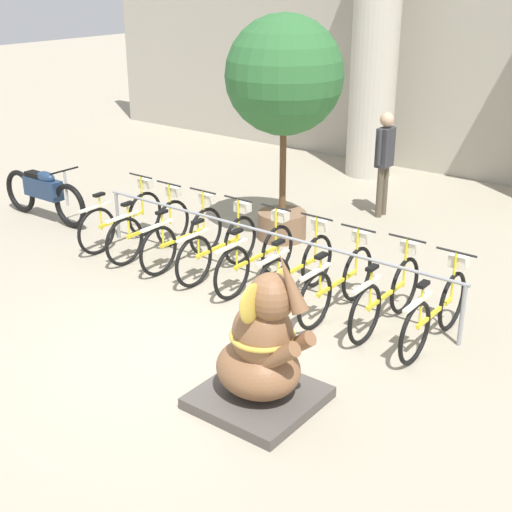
{
  "coord_description": "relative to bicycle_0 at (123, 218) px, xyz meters",
  "views": [
    {
      "loc": [
        4.79,
        -5.07,
        4.0
      ],
      "look_at": [
        0.35,
        0.73,
        1.0
      ],
      "focal_mm": 50.0,
      "sensor_mm": 36.0,
      "label": 1
    }
  ],
  "objects": [
    {
      "name": "bike_rack",
      "position": [
        2.56,
        0.11,
        0.23
      ],
      "size": [
        5.71,
        0.05,
        0.77
      ],
      "color": "gray",
      "rests_on": "ground_plane"
    },
    {
      "name": "bicycle_0",
      "position": [
        0.0,
        0.0,
        0.0
      ],
      "size": [
        0.48,
        1.69,
        1.0
      ],
      "color": "black",
      "rests_on": "ground_plane"
    },
    {
      "name": "column_left",
      "position": [
        1.03,
        5.76,
        2.21
      ],
      "size": [
        1.14,
        1.14,
        5.16
      ],
      "color": "#BCB7A8",
      "rests_on": "ground_plane"
    },
    {
      "name": "potted_tree",
      "position": [
        1.78,
        1.68,
        2.0
      ],
      "size": [
        1.74,
        1.74,
        3.38
      ],
      "color": "brown",
      "rests_on": "ground_plane"
    },
    {
      "name": "bicycle_6",
      "position": [
        3.83,
        -0.01,
        0.0
      ],
      "size": [
        0.48,
        1.69,
        1.0
      ],
      "color": "black",
      "rests_on": "ground_plane"
    },
    {
      "name": "bicycle_2",
      "position": [
        1.28,
        -0.01,
        0.0
      ],
      "size": [
        0.48,
        1.69,
        1.0
      ],
      "color": "black",
      "rests_on": "ground_plane"
    },
    {
      "name": "bicycle_1",
      "position": [
        0.64,
        -0.04,
        0.0
      ],
      "size": [
        0.48,
        1.69,
        1.0
      ],
      "color": "black",
      "rests_on": "ground_plane"
    },
    {
      "name": "bicycle_3",
      "position": [
        1.92,
        0.01,
        0.0
      ],
      "size": [
        0.48,
        1.69,
        1.0
      ],
      "color": "black",
      "rests_on": "ground_plane"
    },
    {
      "name": "motorcycle",
      "position": [
        -1.88,
        -0.02,
        0.06
      ],
      "size": [
        2.06,
        0.55,
        0.97
      ],
      "color": "black",
      "rests_on": "ground_plane"
    },
    {
      "name": "bicycle_7",
      "position": [
        4.47,
        0.03,
        0.0
      ],
      "size": [
        0.48,
        1.69,
        1.0
      ],
      "color": "black",
      "rests_on": "ground_plane"
    },
    {
      "name": "bicycle_4",
      "position": [
        2.56,
        0.02,
        0.0
      ],
      "size": [
        0.48,
        1.69,
        1.0
      ],
      "color": "black",
      "rests_on": "ground_plane"
    },
    {
      "name": "building_facade",
      "position": [
        3.05,
        6.76,
        2.59
      ],
      "size": [
        20.0,
        0.2,
        6.0
      ],
      "color": "#A39E8E",
      "rests_on": "ground_plane"
    },
    {
      "name": "ground_plane",
      "position": [
        3.05,
        -1.84,
        -0.41
      ],
      "size": [
        60.0,
        60.0,
        0.0
      ],
      "primitive_type": "plane",
      "color": "#9E937F"
    },
    {
      "name": "bicycle_8",
      "position": [
        5.11,
        -0.03,
        0.0
      ],
      "size": [
        0.48,
        1.69,
        1.0
      ],
      "color": "black",
      "rests_on": "ground_plane"
    },
    {
      "name": "elephant_statue",
      "position": [
        4.3,
        -2.18,
        0.16
      ],
      "size": [
        1.11,
        1.11,
        1.68
      ],
      "color": "#4C4742",
      "rests_on": "ground_plane"
    },
    {
      "name": "bicycle_5",
      "position": [
        3.19,
        0.03,
        0.0
      ],
      "size": [
        0.48,
        1.69,
        1.0
      ],
      "color": "black",
      "rests_on": "ground_plane"
    },
    {
      "name": "person_pedestrian",
      "position": [
        2.5,
        3.59,
        0.66
      ],
      "size": [
        0.23,
        0.47,
        1.77
      ],
      "color": "brown",
      "rests_on": "ground_plane"
    }
  ]
}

